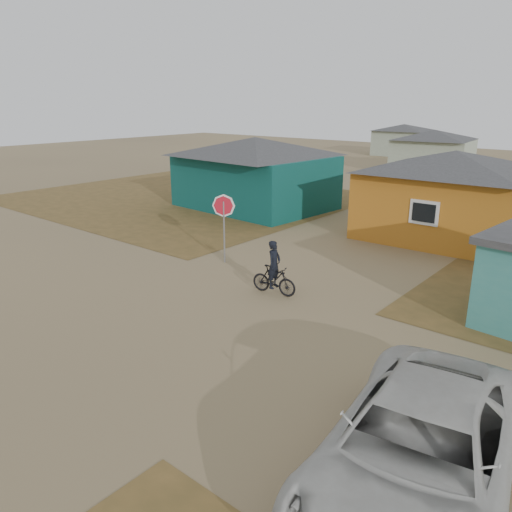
{
  "coord_description": "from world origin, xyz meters",
  "views": [
    {
      "loc": [
        9.88,
        -8.52,
        6.01
      ],
      "look_at": [
        0.3,
        3.0,
        1.3
      ],
      "focal_mm": 35.0,
      "sensor_mm": 36.0,
      "label": 1
    }
  ],
  "objects": [
    {
      "name": "vehicle",
      "position": [
        7.71,
        -1.99,
        0.83
      ],
      "size": [
        3.59,
        6.33,
        1.67
      ],
      "primitive_type": "imported",
      "rotation": [
        0.0,
        0.0,
        0.14
      ],
      "color": "#BABAB6",
      "rests_on": "ground"
    },
    {
      "name": "house_teal",
      "position": [
        -8.5,
        13.5,
        2.05
      ],
      "size": [
        8.93,
        7.08,
        4.0
      ],
      "color": "#0B3F3C",
      "rests_on": "ground"
    },
    {
      "name": "stop_sign",
      "position": [
        -2.77,
        4.79,
        1.94
      ],
      "size": [
        0.86,
        0.19,
        2.66
      ],
      "color": "gray",
      "rests_on": "ground"
    },
    {
      "name": "house_yellow",
      "position": [
        2.5,
        14.0,
        2.0
      ],
      "size": [
        7.72,
        6.76,
        3.9
      ],
      "color": "#BD701D",
      "rests_on": "ground"
    },
    {
      "name": "house_pale_north",
      "position": [
        -14.0,
        46.0,
        1.75
      ],
      "size": [
        6.28,
        5.81,
        3.4
      ],
      "color": "#9AA68F",
      "rests_on": "ground"
    },
    {
      "name": "ground",
      "position": [
        0.0,
        0.0,
        0.0
      ],
      "size": [
        120.0,
        120.0,
        0.0
      ],
      "primitive_type": "plane",
      "color": "olive"
    },
    {
      "name": "cyclist",
      "position": [
        0.7,
        3.42,
        0.65
      ],
      "size": [
        1.62,
        0.65,
        1.77
      ],
      "color": "black",
      "rests_on": "ground"
    },
    {
      "name": "house_pale_west",
      "position": [
        -6.0,
        34.0,
        1.86
      ],
      "size": [
        7.04,
        6.15,
        3.6
      ],
      "color": "#9AA68F",
      "rests_on": "ground"
    },
    {
      "name": "grass_nw",
      "position": [
        -14.0,
        13.0,
        0.01
      ],
      "size": [
        20.0,
        18.0,
        0.0
      ],
      "primitive_type": "cube",
      "color": "brown",
      "rests_on": "ground"
    }
  ]
}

